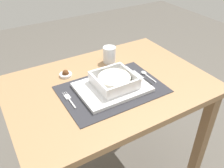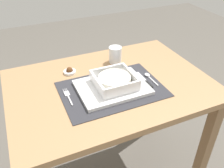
% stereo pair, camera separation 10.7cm
% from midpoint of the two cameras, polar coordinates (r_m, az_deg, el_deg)
% --- Properties ---
extents(dining_table, '(0.94, 0.66, 0.74)m').
position_cam_midpoint_polar(dining_table, '(1.20, -3.26, -4.51)').
color(dining_table, '#A37A51').
rests_on(dining_table, ground).
extents(placemat, '(0.46, 0.31, 0.00)m').
position_cam_midpoint_polar(placemat, '(1.08, -2.82, -1.34)').
color(placemat, '#2D2D33').
rests_on(placemat, dining_table).
extents(serving_plate, '(0.31, 0.23, 0.02)m').
position_cam_midpoint_polar(serving_plate, '(1.08, -2.81, -0.85)').
color(serving_plate, white).
rests_on(serving_plate, placemat).
extents(porridge_bowl, '(0.17, 0.17, 0.05)m').
position_cam_midpoint_polar(porridge_bowl, '(1.07, -2.36, 0.71)').
color(porridge_bowl, white).
rests_on(porridge_bowl, serving_plate).
extents(fork, '(0.02, 0.13, 0.00)m').
position_cam_midpoint_polar(fork, '(1.05, -13.11, -3.52)').
color(fork, silver).
rests_on(fork, placemat).
extents(spoon, '(0.02, 0.11, 0.01)m').
position_cam_midpoint_polar(spoon, '(1.19, 5.32, 2.33)').
color(spoon, silver).
rests_on(spoon, placemat).
extents(butter_knife, '(0.01, 0.14, 0.01)m').
position_cam_midpoint_polar(butter_knife, '(1.15, 4.71, 1.24)').
color(butter_knife, black).
rests_on(butter_knife, placemat).
extents(bread_knife, '(0.01, 0.14, 0.01)m').
position_cam_midpoint_polar(bread_knife, '(1.14, 3.76, 0.95)').
color(bread_knife, '#59331E').
rests_on(bread_knife, placemat).
extents(drinking_glass, '(0.07, 0.07, 0.09)m').
position_cam_midpoint_polar(drinking_glass, '(1.28, -3.01, 6.70)').
color(drinking_glass, white).
rests_on(drinking_glass, dining_table).
extents(condiment_saucer, '(0.06, 0.06, 0.03)m').
position_cam_midpoint_polar(condiment_saucer, '(1.21, -13.41, 2.23)').
color(condiment_saucer, white).
rests_on(condiment_saucer, dining_table).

